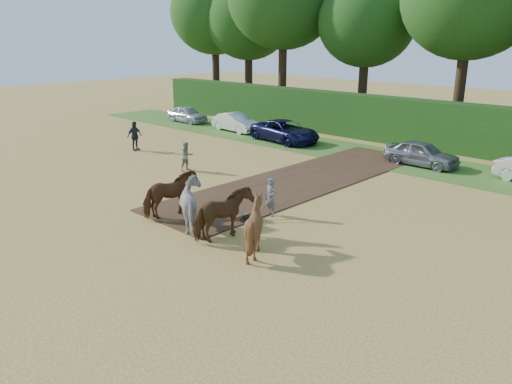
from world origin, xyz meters
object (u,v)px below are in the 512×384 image
object	(u,v)px
spectator_near	(187,156)
spectator_far	(135,136)
plough_team	(211,209)
parked_cars	(371,145)

from	to	relation	value
spectator_near	spectator_far	bearing A→B (deg)	88.47
spectator_far	plough_team	bearing A→B (deg)	-118.21
spectator_far	parked_cars	bearing A→B (deg)	-58.39
plough_team	parked_cars	world-z (taller)	plough_team
parked_cars	plough_team	bearing A→B (deg)	-81.36
parked_cars	spectator_far	bearing A→B (deg)	-143.10
plough_team	spectator_far	bearing A→B (deg)	157.08
spectator_near	spectator_far	world-z (taller)	spectator_far
spectator_near	plough_team	world-z (taller)	plough_team
spectator_far	plough_team	distance (m)	15.01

